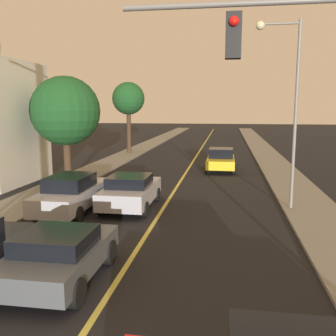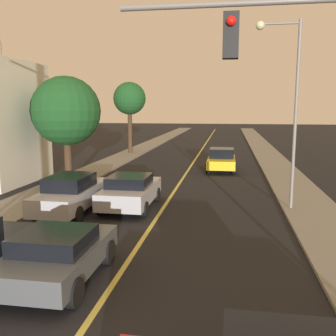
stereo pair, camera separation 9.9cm
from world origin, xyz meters
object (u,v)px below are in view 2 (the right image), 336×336
object	(u,v)px
streetlamp_right	(287,92)
tree_left_near	(66,111)
car_near_lane_front	(57,254)
car_far_oncoming	(222,160)
tree_left_far	(130,99)
car_near_lane_second	(130,191)
car_outer_lane_second	(72,193)
traffic_signal_mast	(312,99)

from	to	relation	value
streetlamp_right	tree_left_near	xyz separation A→B (m)	(-11.57, 3.95, -0.86)
car_near_lane_front	car_far_oncoming	distance (m)	18.19
car_near_lane_front	streetlamp_right	world-z (taller)	streetlamp_right
car_near_lane_front	tree_left_far	bearing A→B (deg)	100.96
car_near_lane_second	streetlamp_right	xyz separation A→B (m)	(6.59, 0.70, 4.30)
car_near_lane_second	tree_left_far	xyz separation A→B (m)	(-5.09, 19.03, 4.43)
car_near_lane_front	tree_left_far	xyz separation A→B (m)	(-5.09, 26.27, 4.47)
car_far_oncoming	car_outer_lane_second	bearing A→B (deg)	62.45
car_outer_lane_second	streetlamp_right	size ratio (longest dim) A/B	0.62
car_near_lane_second	traffic_signal_mast	bearing A→B (deg)	-52.83
car_near_lane_front	car_outer_lane_second	size ratio (longest dim) A/B	0.79
car_far_oncoming	traffic_signal_mast	size ratio (longest dim) A/B	0.62
streetlamp_right	tree_left_near	world-z (taller)	streetlamp_right
car_outer_lane_second	car_far_oncoming	xyz separation A→B (m)	(6.06, 11.63, -0.03)
traffic_signal_mast	streetlamp_right	bearing A→B (deg)	85.19
traffic_signal_mast	streetlamp_right	world-z (taller)	streetlamp_right
car_near_lane_front	car_near_lane_second	world-z (taller)	car_near_lane_second
streetlamp_right	tree_left_far	size ratio (longest dim) A/B	1.17
car_near_lane_front	car_outer_lane_second	bearing A→B (deg)	110.31
car_near_lane_second	streetlamp_right	distance (m)	7.90
car_near_lane_second	car_near_lane_front	bearing A→B (deg)	-90.00
car_far_oncoming	tree_left_near	bearing A→B (deg)	33.91
car_near_lane_second	tree_left_far	distance (m)	20.19
car_far_oncoming	car_near_lane_front	bearing A→B (deg)	77.99
car_near_lane_second	tree_left_far	size ratio (longest dim) A/B	0.64
tree_left_far	car_outer_lane_second	bearing A→B (deg)	-82.06
tree_left_far	car_near_lane_front	bearing A→B (deg)	-79.04
car_outer_lane_second	car_far_oncoming	size ratio (longest dim) A/B	1.18
car_near_lane_second	tree_left_far	bearing A→B (deg)	104.96
car_far_oncoming	streetlamp_right	distance (m)	11.09
traffic_signal_mast	streetlamp_right	xyz separation A→B (m)	(0.71, 8.46, 0.48)
car_near_lane_second	streetlamp_right	bearing A→B (deg)	6.10
car_near_lane_second	traffic_signal_mast	world-z (taller)	traffic_signal_mast
car_near_lane_front	car_outer_lane_second	world-z (taller)	car_outer_lane_second
car_far_oncoming	traffic_signal_mast	xyz separation A→B (m)	(2.09, -18.30, 3.79)
car_near_lane_front	tree_left_near	xyz separation A→B (m)	(-4.98, 11.90, 3.48)
car_near_lane_second	traffic_signal_mast	xyz separation A→B (m)	(5.88, -7.75, 3.82)
car_near_lane_front	traffic_signal_mast	bearing A→B (deg)	-5.02
traffic_signal_mast	tree_left_far	bearing A→B (deg)	112.26
car_near_lane_second	streetlamp_right	world-z (taller)	streetlamp_right
tree_left_near	car_far_oncoming	bearing A→B (deg)	33.91
car_near_lane_second	car_outer_lane_second	size ratio (longest dim) A/B	0.89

